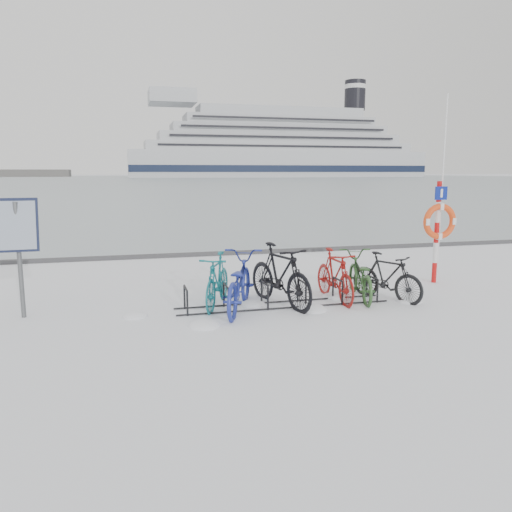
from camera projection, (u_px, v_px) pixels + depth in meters
ground at (283, 306)px, 9.25m from camera, size 900.00×900.00×0.00m
ice_sheet at (135, 180)px, 157.25m from camera, size 400.00×298.00×0.02m
quay_edge at (224, 253)px, 14.87m from camera, size 400.00×0.25×0.10m
bike_rack at (283, 296)px, 9.22m from camera, size 4.00×0.48×0.46m
info_board at (17, 232)px, 8.25m from camera, size 0.68×0.27×2.03m
lifebuoy_station at (439, 222)px, 10.91m from camera, size 0.79×0.22×4.09m
cruise_ferry at (278, 151)px, 218.64m from camera, size 129.73×24.49×42.63m
bike_0 at (217, 279)px, 9.18m from camera, size 1.11×1.74×1.02m
bike_1 at (239, 280)px, 8.92m from camera, size 1.42×2.14×1.06m
bike_2 at (280, 274)px, 9.24m from camera, size 1.11×2.04×1.18m
bike_3 at (335, 274)px, 9.60m from camera, size 0.50×1.70×1.02m
bike_4 at (359, 274)px, 9.77m from camera, size 1.01×1.90×0.95m
bike_5 at (387, 275)px, 9.64m from camera, size 1.13×1.61×0.95m
snow_drifts at (286, 309)px, 9.04m from camera, size 5.58×1.83×0.19m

